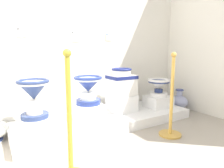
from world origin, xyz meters
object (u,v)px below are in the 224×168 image
at_px(plinth_block_leftmost, 121,103).
at_px(plinth_block_broad_patterned, 158,101).
at_px(decorative_vase_companion, 179,102).
at_px(antique_toilet_broad_patterned, 159,85).
at_px(plinth_block_rightmost, 89,112).
at_px(plinth_block_tall_cobalt, 35,123).
at_px(stanchion_post_near_left, 70,144).
at_px(info_placard_first, 22,32).
at_px(info_placard_third, 109,37).
at_px(antique_toilet_tall_cobalt, 34,94).
at_px(antique_toilet_leftmost, 122,82).
at_px(info_placard_second, 75,36).
at_px(stanchion_post_near_right, 171,113).
at_px(antique_toilet_rightmost, 88,87).

bearing_deg(plinth_block_leftmost, plinth_block_broad_patterned, -13.39).
height_order(plinth_block_leftmost, decorative_vase_companion, plinth_block_leftmost).
bearing_deg(antique_toilet_broad_patterned, decorative_vase_companion, 0.63).
xyz_separation_m(plinth_block_rightmost, plinth_block_leftmost, (0.61, 0.13, 0.02)).
xyz_separation_m(plinth_block_tall_cobalt, plinth_block_broad_patterned, (1.89, -0.09, 0.03)).
xyz_separation_m(plinth_block_rightmost, stanchion_post_near_left, (-0.57, -0.90, 0.06)).
bearing_deg(plinth_block_broad_patterned, plinth_block_tall_cobalt, 177.33).
bearing_deg(info_placard_first, info_placard_third, -0.00).
bearing_deg(antique_toilet_tall_cobalt, antique_toilet_leftmost, 2.69).
relative_size(plinth_block_leftmost, antique_toilet_broad_patterned, 1.04).
distance_m(plinth_block_broad_patterned, info_placard_second, 1.66).
xyz_separation_m(decorative_vase_companion, stanchion_post_near_left, (-2.32, -0.89, 0.15)).
height_order(antique_toilet_leftmost, stanchion_post_near_left, stanchion_post_near_left).
distance_m(antique_toilet_tall_cobalt, decorative_vase_companion, 2.44).
relative_size(info_placard_first, stanchion_post_near_left, 0.13).
bearing_deg(plinth_block_broad_patterned, stanchion_post_near_right, -123.26).
distance_m(antique_toilet_leftmost, info_placard_third, 0.76).
height_order(antique_toilet_tall_cobalt, decorative_vase_companion, antique_toilet_tall_cobalt).
bearing_deg(stanchion_post_near_right, antique_toilet_leftmost, 101.74).
xyz_separation_m(antique_toilet_broad_patterned, info_placard_second, (-1.21, 0.48, 0.76)).
height_order(antique_toilet_rightmost, plinth_block_leftmost, antique_toilet_rightmost).
relative_size(info_placard_first, decorative_vase_companion, 0.35).
bearing_deg(info_placard_third, plinth_block_leftmost, -86.34).
bearing_deg(info_placard_third, antique_toilet_leftmost, -86.34).
xyz_separation_m(plinth_block_tall_cobalt, info_placard_second, (0.69, 0.40, 1.06)).
xyz_separation_m(antique_toilet_tall_cobalt, antique_toilet_rightmost, (0.66, -0.07, 0.03)).
relative_size(plinth_block_tall_cobalt, decorative_vase_companion, 0.86).
relative_size(plinth_block_leftmost, info_placard_third, 3.01).
height_order(plinth_block_rightmost, antique_toilet_leftmost, antique_toilet_leftmost).
distance_m(plinth_block_broad_patterned, info_placard_first, 2.24).
bearing_deg(decorative_vase_companion, info_placard_third, 157.52).
xyz_separation_m(plinth_block_tall_cobalt, stanchion_post_near_right, (1.44, -0.77, 0.09)).
distance_m(antique_toilet_rightmost, antique_toilet_broad_patterned, 1.24).
xyz_separation_m(plinth_block_leftmost, info_placard_second, (-0.59, 0.34, 1.00)).
bearing_deg(stanchion_post_near_right, info_placard_third, 99.45).
xyz_separation_m(info_placard_second, decorative_vase_companion, (1.72, -0.48, -1.10)).
distance_m(info_placard_first, decorative_vase_companion, 2.72).
xyz_separation_m(antique_toilet_leftmost, decorative_vase_companion, (1.14, -0.14, -0.43)).
bearing_deg(decorative_vase_companion, plinth_block_rightmost, 179.59).
distance_m(antique_toilet_rightmost, stanchion_post_near_right, 1.09).
bearing_deg(stanchion_post_near_right, plinth_block_tall_cobalt, 151.83).
relative_size(antique_toilet_rightmost, stanchion_post_near_right, 0.36).
bearing_deg(stanchion_post_near_right, antique_toilet_rightmost, 138.08).
bearing_deg(plinth_block_broad_patterned, info_placard_first, 165.86).
relative_size(antique_toilet_leftmost, decorative_vase_companion, 1.08).
distance_m(info_placard_first, stanchion_post_near_right, 2.12).
bearing_deg(antique_toilet_rightmost, stanchion_post_near_right, -41.92).
bearing_deg(info_placard_first, plinth_block_leftmost, -14.50).
height_order(plinth_block_leftmost, info_placard_second, info_placard_second).
distance_m(plinth_block_rightmost, decorative_vase_companion, 1.75).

